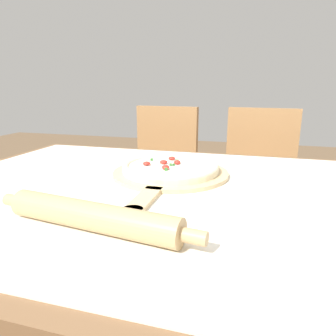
# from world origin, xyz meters

# --- Properties ---
(dining_table) EXTENTS (1.44, 1.03, 0.74)m
(dining_table) POSITION_xyz_m (0.00, 0.00, 0.65)
(dining_table) COLOR brown
(dining_table) RESTS_ON ground_plane
(towel_cloth) EXTENTS (1.36, 0.95, 0.00)m
(towel_cloth) POSITION_xyz_m (0.00, 0.00, 0.74)
(towel_cloth) COLOR white
(towel_cloth) RESTS_ON dining_table
(pizza_peel) EXTENTS (0.36, 0.53, 0.01)m
(pizza_peel) POSITION_xyz_m (-0.01, 0.11, 0.75)
(pizza_peel) COLOR #D6B784
(pizza_peel) RESTS_ON towel_cloth
(pizza) EXTENTS (0.30, 0.30, 0.03)m
(pizza) POSITION_xyz_m (-0.01, 0.13, 0.77)
(pizza) COLOR beige
(pizza) RESTS_ON pizza_peel
(rolling_pin) EXTENTS (0.46, 0.11, 0.06)m
(rolling_pin) POSITION_xyz_m (-0.06, -0.28, 0.77)
(rolling_pin) COLOR tan
(rolling_pin) RESTS_ON towel_cloth
(chair_left) EXTENTS (0.44, 0.44, 0.90)m
(chair_left) POSITION_xyz_m (-0.27, 0.88, 0.53)
(chair_left) COLOR #A37547
(chair_left) RESTS_ON ground_plane
(chair_right) EXTENTS (0.44, 0.44, 0.90)m
(chair_right) POSITION_xyz_m (0.27, 0.88, 0.53)
(chair_right) COLOR #A37547
(chair_right) RESTS_ON ground_plane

